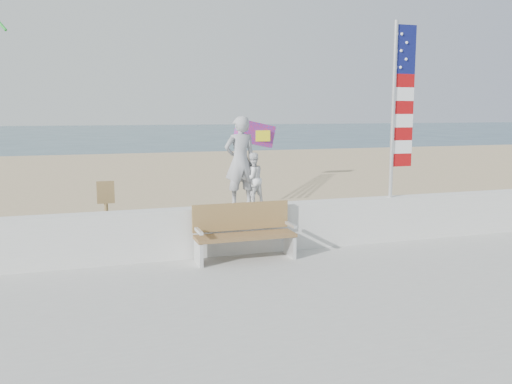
% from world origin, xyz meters
% --- Properties ---
extents(ground, '(220.00, 220.00, 0.00)m').
position_xyz_m(ground, '(0.00, 0.00, 0.00)').
color(ground, '#2A4655').
rests_on(ground, ground).
extents(sand, '(90.00, 40.00, 0.08)m').
position_xyz_m(sand, '(0.00, 9.00, 0.04)').
color(sand, tan).
rests_on(sand, ground).
extents(seawall, '(30.00, 0.35, 0.90)m').
position_xyz_m(seawall, '(0.00, 2.00, 0.63)').
color(seawall, silver).
rests_on(seawall, boardwalk).
extents(adult, '(0.64, 0.45, 1.65)m').
position_xyz_m(adult, '(-0.04, 2.00, 1.91)').
color(adult, '#949599').
rests_on(adult, seawall).
extents(child, '(0.58, 0.51, 0.98)m').
position_xyz_m(child, '(0.19, 2.00, 1.57)').
color(child, white).
rests_on(child, seawall).
extents(bench, '(1.80, 0.57, 1.00)m').
position_xyz_m(bench, '(-0.11, 1.55, 0.69)').
color(bench, olive).
rests_on(bench, boardwalk).
extents(flag, '(0.50, 0.08, 3.50)m').
position_xyz_m(flag, '(3.28, 2.00, 2.99)').
color(flag, silver).
rests_on(flag, seawall).
extents(parafoil_kite, '(0.94, 0.34, 0.63)m').
position_xyz_m(parafoil_kite, '(0.73, 3.46, 2.34)').
color(parafoil_kite, red).
rests_on(parafoil_kite, ground).
extents(sign, '(0.32, 0.07, 1.46)m').
position_xyz_m(sign, '(-2.42, 2.77, 0.94)').
color(sign, olive).
rests_on(sign, sand).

